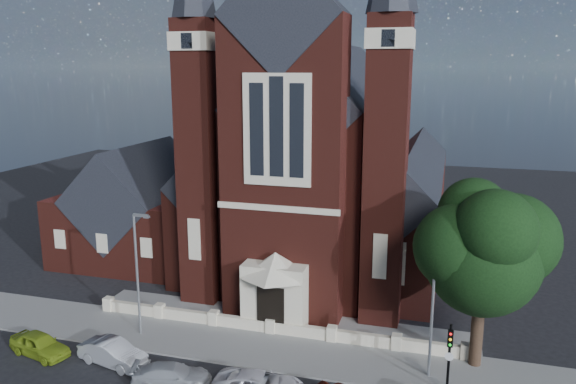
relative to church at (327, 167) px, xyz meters
The scene contains 13 objects.
ground 11.40m from the church, 90.00° to the right, with size 120.00×120.00×0.00m, color black.
pavement_strip 20.18m from the church, 90.00° to the right, with size 60.00×5.00×0.12m, color gray.
forecourt_paving 16.60m from the church, 90.00° to the right, with size 26.00×3.00×0.14m, color gray.
forecourt_wall 18.37m from the church, 90.00° to the right, with size 24.00×0.40×0.90m, color beige.
church is the anchor object (origin of this frame).
parish_hall 17.26m from the church, 162.84° to the right, with size 12.00×12.20×10.24m.
street_tree 21.38m from the church, 53.83° to the right, with size 6.40×6.60×10.70m.
street_lamp_left 20.84m from the church, 112.66° to the right, with size 1.16×0.22×8.09m.
street_lamp_right 21.76m from the church, 61.96° to the right, with size 1.16×0.22×8.09m.
traffic_signal 23.94m from the church, 61.80° to the right, with size 0.28×0.42×4.00m.
car_lime_van 27.12m from the church, 118.40° to the right, with size 1.63×4.04×1.38m, color #88A521.
car_silver_a 25.01m from the church, 108.52° to the right, with size 1.51×4.32×1.42m, color #9DA0A4.
car_silver_b 25.12m from the church, 97.80° to the right, with size 1.74×4.28×1.24m, color #A4A7AB.
Camera 1 is at (10.39, -25.23, 16.86)m, focal length 35.00 mm.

